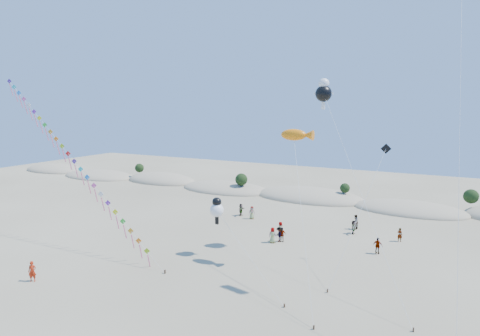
% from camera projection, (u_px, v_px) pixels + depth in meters
% --- Properties ---
extents(ground, '(160.00, 160.00, 0.00)m').
position_uv_depth(ground, '(116.00, 325.00, 28.60)').
color(ground, '#7F7358').
rests_on(ground, ground).
extents(dune_ridge, '(145.30, 11.49, 5.57)m').
position_uv_depth(dune_ridge, '(315.00, 198.00, 67.81)').
color(dune_ridge, gray).
rests_on(dune_ridge, ground).
extents(kite_train, '(29.17, 5.54, 19.60)m').
position_uv_depth(kite_train, '(69.00, 155.00, 45.37)').
color(kite_train, '#3F2D1E').
rests_on(kite_train, ground).
extents(fish_kite, '(6.88, 11.29, 13.37)m').
position_uv_depth(fish_kite, '(297.00, 135.00, 37.88)').
color(fish_kite, '#3F2D1E').
rests_on(fish_kite, ground).
extents(cartoon_kite_low, '(11.14, 8.14, 6.17)m').
position_uv_depth(cartoon_kite_low, '(217.00, 208.00, 41.55)').
color(cartoon_kite_low, '#3F2D1E').
rests_on(cartoon_kite_low, ground).
extents(cartoon_kite_high, '(11.69, 14.52, 18.39)m').
position_uv_depth(cartoon_kite_high, '(324.00, 92.00, 41.96)').
color(cartoon_kite_high, '#3F2D1E').
rests_on(cartoon_kite_high, ground).
extents(dark_kite, '(3.38, 9.91, 11.89)m').
position_uv_depth(dark_kite, '(372.00, 183.00, 37.70)').
color(dark_kite, '#3F2D1E').
rests_on(dark_kite, ground).
extents(flyer_foreground, '(0.81, 0.75, 1.86)m').
position_uv_depth(flyer_foreground, '(32.00, 271.00, 35.67)').
color(flyer_foreground, '#AC250D').
rests_on(flyer_foreground, ground).
extents(beachgoers, '(21.99, 10.37, 1.86)m').
position_uv_depth(beachgoers, '(301.00, 226.00, 49.52)').
color(beachgoers, slate).
rests_on(beachgoers, ground).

